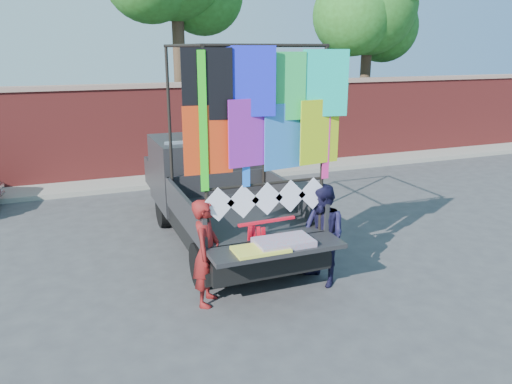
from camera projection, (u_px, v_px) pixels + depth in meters
name	position (u px, v px, depth m)	size (l,w,h in m)	color
ground	(242.00, 277.00, 8.00)	(90.00, 90.00, 0.00)	#38383A
brick_wall	(157.00, 130.00, 13.89)	(30.00, 0.45, 2.61)	maroon
curb	(164.00, 180.00, 13.61)	(30.00, 1.20, 0.12)	gray
tree_right	(371.00, 10.00, 16.57)	(4.20, 3.30, 6.62)	#38281C
pickup_truck	(212.00, 188.00, 9.74)	(2.27, 5.70, 3.59)	black
woman	(206.00, 253.00, 6.98)	(0.57, 0.37, 1.55)	maroon
man	(323.00, 236.00, 7.57)	(0.77, 0.60, 1.58)	black
streamer_bundle	(261.00, 234.00, 7.19)	(0.89, 0.09, 0.62)	red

